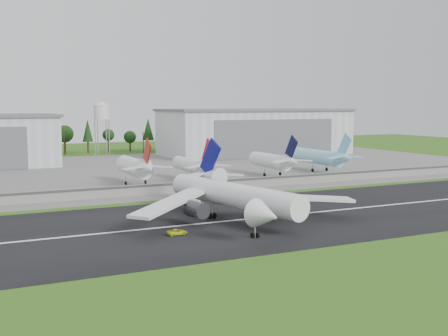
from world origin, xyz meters
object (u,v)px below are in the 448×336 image
parked_jet_red_b (194,166)px  parked_jet_navy (274,161)px  ground_vehicle (177,232)px  parked_jet_red_a (137,167)px  parked_jet_skyblue (322,157)px  main_airliner (234,201)px

parked_jet_red_b → parked_jet_navy: size_ratio=1.00×
ground_vehicle → parked_jet_red_a: size_ratio=0.14×
parked_jet_skyblue → main_airliner: bearing=-136.7°
parked_jet_navy → ground_vehicle: bearing=-132.3°
parked_jet_red_b → parked_jet_skyblue: (58.72, 5.07, 0.34)m
parked_jet_red_b → parked_jet_skyblue: parked_jet_skyblue is taller
parked_jet_navy → parked_jet_red_b: bearing=-179.9°
ground_vehicle → parked_jet_skyblue: (93.62, 79.78, 5.53)m
parked_jet_red_a → parked_jet_navy: parked_jet_red_a is taller
ground_vehicle → parked_jet_red_b: 82.63m
parked_jet_red_a → parked_jet_red_b: size_ratio=1.00×
main_airliner → parked_jet_navy: 84.13m
ground_vehicle → parked_jet_navy: parked_jet_navy is taller
parked_jet_navy → parked_jet_skyblue: bearing=11.2°
ground_vehicle → parked_jet_navy: 101.29m
main_airliner → parked_jet_red_b: (17.66, 66.94, 1.00)m
ground_vehicle → parked_jet_red_a: parked_jet_red_a is taller
main_airliner → parked_jet_red_a: bearing=-99.2°
ground_vehicle → parked_jet_red_a: (13.80, 74.79, 5.66)m
main_airliner → parked_jet_navy: main_airliner is taller
parked_jet_skyblue → parked_jet_navy: bearing=-168.8°
main_airliner → ground_vehicle: size_ratio=13.58×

